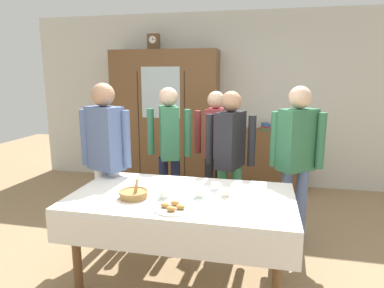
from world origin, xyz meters
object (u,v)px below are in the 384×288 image
pastry_plate (173,208)px  person_by_cabinet (169,142)px  bookshelf_low (264,159)px  spoon_far_right (236,211)px  spoon_center (245,187)px  tea_cup_near_right (164,195)px  person_near_right_end (297,152)px  wall_cabinet (165,119)px  tea_cup_mid_right (216,187)px  tea_cup_mid_left (226,193)px  person_behind_table_right (216,142)px  person_beside_shelf (230,151)px  book_stack (266,127)px  tea_cup_center (199,194)px  bread_basket (134,194)px  dining_table (181,208)px  mantel_clock (154,42)px  person_behind_table_left (106,150)px

pastry_plate → person_by_cabinet: person_by_cabinet is taller
bookshelf_low → spoon_far_right: (-0.20, -2.85, 0.31)m
spoon_center → person_by_cabinet: bearing=138.8°
tea_cup_near_right → person_near_right_end: bearing=40.4°
wall_cabinet → tea_cup_mid_right: size_ratio=16.31×
tea_cup_mid_left → pastry_plate: size_ratio=0.46×
person_behind_table_right → person_near_right_end: 1.07m
spoon_far_right → person_behind_table_right: person_behind_table_right is taller
person_near_right_end → person_beside_shelf: bearing=173.9°
wall_cabinet → person_by_cabinet: (0.47, -1.44, -0.08)m
person_by_cabinet → person_beside_shelf: bearing=-17.2°
pastry_plate → spoon_far_right: pastry_plate is taller
person_behind_table_right → book_stack: bearing=63.5°
pastry_plate → person_near_right_end: (0.96, 1.14, 0.22)m
tea_cup_center → pastry_plate: (-0.14, -0.29, -0.01)m
bread_basket → pastry_plate: bearing=-24.5°
dining_table → person_near_right_end: person_near_right_end is taller
spoon_center → book_stack: bearing=85.7°
spoon_far_right → book_stack: bearing=86.0°
person_beside_shelf → person_by_cabinet: 0.77m
spoon_center → tea_cup_mid_right: bearing=-152.5°
tea_cup_near_right → person_beside_shelf: 1.10m
mantel_clock → book_stack: mantel_clock is taller
spoon_center → spoon_far_right: (-0.03, -0.55, 0.00)m
book_stack → tea_cup_near_right: book_stack is taller
bookshelf_low → book_stack: book_stack is taller
spoon_center → person_beside_shelf: size_ratio=0.07×
person_behind_table_right → dining_table: bearing=-93.0°
tea_cup_mid_right → spoon_center: 0.27m
dining_table → person_near_right_end: 1.33m
bookshelf_low → person_behind_table_left: bearing=-125.0°
bookshelf_low → spoon_center: (-0.17, -2.30, 0.31)m
person_near_right_end → wall_cabinet: bearing=137.1°
wall_cabinet → mantel_clock: 1.19m
bread_basket → spoon_center: bearing=27.7°
pastry_plate → person_near_right_end: 1.50m
tea_cup_mid_left → spoon_far_right: 0.31m
person_behind_table_left → person_beside_shelf: (1.17, 0.48, -0.06)m
person_by_cabinet → spoon_center: bearing=-41.2°
book_stack → spoon_center: book_stack is taller
mantel_clock → pastry_plate: size_ratio=0.86×
person_by_cabinet → spoon_far_right: bearing=-56.6°
person_beside_shelf → person_behind_table_right: size_ratio=1.02×
person_near_right_end → person_by_cabinet: (-1.40, 0.30, -0.02)m
bookshelf_low → tea_cup_mid_right: size_ratio=9.05×
tea_cup_mid_left → tea_cup_near_right: bearing=-162.6°
tea_cup_center → pastry_plate: bearing=-116.3°
person_beside_shelf → pastry_plate: bearing=-103.7°
bookshelf_low → tea_cup_center: 2.70m
tea_cup_mid_left → person_near_right_end: size_ratio=0.08×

